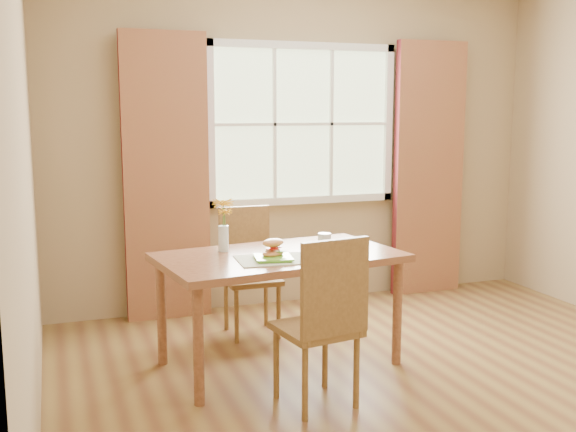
% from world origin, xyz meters
% --- Properties ---
extents(room, '(4.24, 3.84, 2.74)m').
position_xyz_m(room, '(0.00, 0.00, 1.35)').
color(room, brown).
rests_on(room, ground).
extents(window, '(1.62, 0.06, 1.32)m').
position_xyz_m(window, '(0.00, 1.87, 1.50)').
color(window, '#B3C696').
rests_on(window, room).
extents(curtain_left, '(0.65, 0.08, 2.20)m').
position_xyz_m(curtain_left, '(-1.15, 1.78, 1.10)').
color(curtain_left, maroon).
rests_on(curtain_left, room).
extents(curtain_right, '(0.65, 0.08, 2.20)m').
position_xyz_m(curtain_right, '(1.15, 1.78, 1.10)').
color(curtain_right, maroon).
rests_on(curtain_right, room).
extents(dining_table, '(1.58, 1.03, 0.72)m').
position_xyz_m(dining_table, '(-0.66, 0.55, 0.65)').
color(dining_table, '#925738').
rests_on(dining_table, room).
extents(chair_near, '(0.46, 0.46, 0.96)m').
position_xyz_m(chair_near, '(-0.64, -0.15, 0.53)').
color(chair_near, brown).
rests_on(chair_near, room).
extents(chair_far, '(0.39, 0.39, 0.91)m').
position_xyz_m(chair_far, '(-0.65, 1.25, 0.50)').
color(chair_far, brown).
rests_on(chair_far, room).
extents(placemat, '(0.47, 0.36, 0.01)m').
position_xyz_m(placemat, '(-0.74, 0.39, 0.73)').
color(placemat, beige).
rests_on(placemat, dining_table).
extents(plate, '(0.25, 0.25, 0.01)m').
position_xyz_m(plate, '(-0.75, 0.38, 0.73)').
color(plate, '#65BD2F').
rests_on(plate, placemat).
extents(croissant_sandwich, '(0.18, 0.15, 0.11)m').
position_xyz_m(croissant_sandwich, '(-0.74, 0.41, 0.79)').
color(croissant_sandwich, '#F8A054').
rests_on(croissant_sandwich, plate).
extents(water_glass, '(0.08, 0.08, 0.13)m').
position_xyz_m(water_glass, '(-0.38, 0.48, 0.78)').
color(water_glass, silver).
rests_on(water_glass, dining_table).
extents(flower_vase, '(0.14, 0.14, 0.34)m').
position_xyz_m(flower_vase, '(-0.97, 0.74, 0.93)').
color(flower_vase, silver).
rests_on(flower_vase, dining_table).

